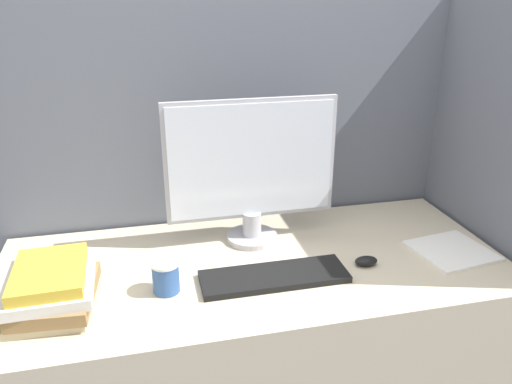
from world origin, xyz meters
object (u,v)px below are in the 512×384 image
at_px(monitor, 252,172).
at_px(mouse, 366,261).
at_px(book_stack, 51,289).
at_px(keyboard, 274,277).
at_px(coffee_cup, 166,277).

xyz_separation_m(monitor, mouse, (0.32, -0.26, -0.24)).
height_order(monitor, book_stack, monitor).
distance_m(keyboard, book_stack, 0.63).
bearing_deg(book_stack, keyboard, 0.07).
relative_size(keyboard, mouse, 5.99).
bearing_deg(coffee_cup, monitor, 39.87).
bearing_deg(keyboard, book_stack, -179.93).
bearing_deg(mouse, keyboard, -177.08).
xyz_separation_m(monitor, coffee_cup, (-0.31, -0.26, -0.20)).
relative_size(keyboard, book_stack, 1.56).
bearing_deg(coffee_cup, keyboard, -1.86).
bearing_deg(mouse, coffee_cup, -179.52).
distance_m(monitor, coffee_cup, 0.46).
xyz_separation_m(keyboard, mouse, (0.31, 0.02, 0.00)).
bearing_deg(monitor, mouse, -39.14).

